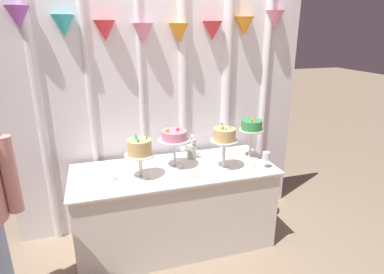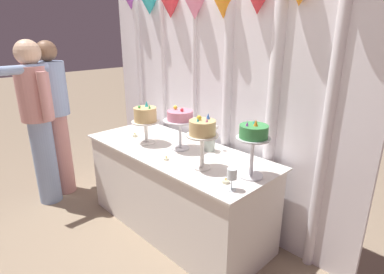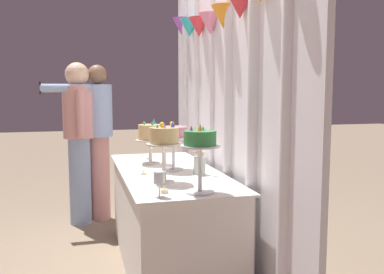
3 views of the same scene
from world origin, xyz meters
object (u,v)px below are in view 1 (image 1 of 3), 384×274
(flower_vase, at_px, (192,149))
(tealight_far_left, at_px, (114,178))
(wine_glass, at_px, (266,157))
(cake_display_midleft, at_px, (174,138))
(cake_table, at_px, (175,207))
(cake_display_midright, at_px, (224,137))
(tealight_near_left, at_px, (194,176))
(cake_display_rightmost, at_px, (251,129))
(tealight_near_right, at_px, (254,166))
(cake_display_leftmost, at_px, (139,150))

(flower_vase, relative_size, tealight_far_left, 4.52)
(flower_vase, bearing_deg, wine_glass, -35.92)
(cake_display_midleft, distance_m, tealight_far_left, 0.61)
(cake_table, xyz_separation_m, tealight_far_left, (-0.53, -0.06, 0.40))
(cake_display_midright, distance_m, flower_vase, 0.42)
(flower_vase, xyz_separation_m, tealight_far_left, (-0.76, -0.25, -0.08))
(tealight_near_left, bearing_deg, cake_display_rightmost, 20.54)
(cake_display_midleft, bearing_deg, tealight_near_right, -17.16)
(cake_display_midleft, bearing_deg, tealight_near_left, -67.07)
(cake_display_midright, bearing_deg, cake_display_midleft, 159.28)
(flower_vase, bearing_deg, cake_display_midleft, -144.53)
(tealight_near_left, bearing_deg, tealight_near_right, 3.32)
(flower_vase, bearing_deg, cake_display_leftmost, -152.96)
(cake_table, relative_size, wine_glass, 12.05)
(cake_display_midleft, height_order, cake_display_midright, cake_display_midright)
(cake_display_leftmost, distance_m, cake_display_midleft, 0.35)
(tealight_near_left, bearing_deg, wine_glass, -1.12)
(cake_display_rightmost, distance_m, wine_glass, 0.32)
(cake_display_midright, height_order, flower_vase, cake_display_midright)
(wine_glass, bearing_deg, tealight_near_right, 151.36)
(flower_vase, distance_m, tealight_near_right, 0.61)
(cake_display_midleft, xyz_separation_m, tealight_near_left, (0.10, -0.25, -0.26))
(cake_table, bearing_deg, flower_vase, 39.97)
(wine_glass, xyz_separation_m, flower_vase, (-0.56, 0.41, -0.02))
(cake_display_rightmost, bearing_deg, wine_glass, -83.45)
(tealight_near_left, height_order, tealight_near_right, tealight_near_right)
(cake_table, relative_size, cake_display_midleft, 4.81)
(cake_display_leftmost, relative_size, cake_display_rightmost, 0.91)
(cake_display_midright, distance_m, cake_display_rightmost, 0.37)
(cake_table, bearing_deg, tealight_near_right, -13.81)
(cake_table, distance_m, wine_glass, 0.96)
(cake_display_rightmost, distance_m, tealight_near_left, 0.74)
(cake_display_midright, xyz_separation_m, wine_glass, (0.36, -0.10, -0.18))
(flower_vase, bearing_deg, cake_display_midright, -56.68)
(flower_vase, height_order, tealight_near_left, flower_vase)
(cake_table, xyz_separation_m, tealight_near_right, (0.70, -0.17, 0.40))
(wine_glass, relative_size, tealight_near_left, 3.66)
(cake_display_leftmost, relative_size, flower_vase, 1.71)
(cake_display_midleft, relative_size, tealight_near_left, 9.16)
(cake_table, bearing_deg, tealight_far_left, -173.79)
(cake_table, height_order, wine_glass, wine_glass)
(cake_display_leftmost, height_order, flower_vase, cake_display_leftmost)
(cake_table, relative_size, flower_vase, 8.06)
(tealight_near_left, bearing_deg, flower_vase, 75.07)
(tealight_near_left, distance_m, tealight_near_right, 0.59)
(cake_display_midright, bearing_deg, tealight_near_right, -11.65)
(wine_glass, bearing_deg, cake_display_midleft, 161.47)
(cake_display_leftmost, xyz_separation_m, cake_display_midleft, (0.32, 0.12, 0.03))
(tealight_far_left, height_order, tealight_near_right, same)
(cake_table, distance_m, tealight_near_left, 0.46)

